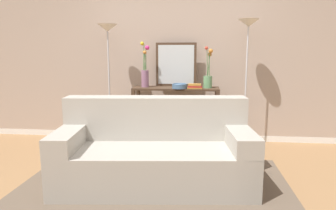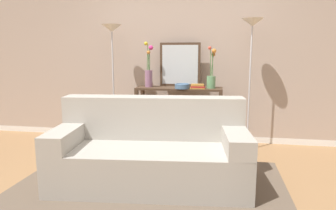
{
  "view_description": "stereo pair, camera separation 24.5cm",
  "coord_description": "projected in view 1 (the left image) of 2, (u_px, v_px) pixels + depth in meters",
  "views": [
    {
      "loc": [
        0.39,
        -2.71,
        1.34
      ],
      "look_at": [
        0.0,
        0.92,
        0.72
      ],
      "focal_mm": 32.44,
      "sensor_mm": 36.0,
      "label": 1
    },
    {
      "loc": [
        0.63,
        -2.67,
        1.34
      ],
      "look_at": [
        0.0,
        0.92,
        0.72
      ],
      "focal_mm": 32.44,
      "sensor_mm": 36.0,
      "label": 2
    }
  ],
  "objects": [
    {
      "name": "fruit_bowl",
      "position": [
        180.0,
        86.0,
        4.24
      ],
      "size": [
        0.21,
        0.21,
        0.07
      ],
      "color": "#4C7093",
      "rests_on": "console_table"
    },
    {
      "name": "vase_tall_flowers",
      "position": [
        145.0,
        73.0,
        4.39
      ],
      "size": [
        0.13,
        0.12,
        0.65
      ],
      "color": "gray",
      "rests_on": "console_table"
    },
    {
      "name": "ground_plane",
      "position": [
        158.0,
        195.0,
        2.92
      ],
      "size": [
        16.0,
        16.0,
        0.02
      ],
      "primitive_type": "cube",
      "color": "#9E754C"
    },
    {
      "name": "area_rug",
      "position": [
        153.0,
        189.0,
        3.03
      ],
      "size": [
        2.74,
        1.92,
        0.01
      ],
      "color": "brown",
      "rests_on": "ground"
    },
    {
      "name": "back_wall",
      "position": [
        176.0,
        42.0,
        4.63
      ],
      "size": [
        12.0,
        0.15,
        3.04
      ],
      "color": "white",
      "rests_on": "ground"
    },
    {
      "name": "book_stack",
      "position": [
        195.0,
        86.0,
        4.23
      ],
      "size": [
        0.21,
        0.14,
        0.07
      ],
      "color": "#B77F33",
      "rests_on": "console_table"
    },
    {
      "name": "console_table",
      "position": [
        176.0,
        106.0,
        4.42
      ],
      "size": [
        1.23,
        0.39,
        0.86
      ],
      "color": "#473323",
      "rests_on": "ground"
    },
    {
      "name": "couch",
      "position": [
        155.0,
        154.0,
        3.13
      ],
      "size": [
        2.02,
        1.05,
        0.88
      ],
      "color": "#ADA89E",
      "rests_on": "ground"
    },
    {
      "name": "floor_lamp_right",
      "position": [
        247.0,
        48.0,
        4.09
      ],
      "size": [
        0.28,
        0.28,
        1.79
      ],
      "color": "silver",
      "rests_on": "ground"
    },
    {
      "name": "floor_lamp_left",
      "position": [
        108.0,
        51.0,
        4.3
      ],
      "size": [
        0.28,
        0.28,
        1.74
      ],
      "color": "silver",
      "rests_on": "ground"
    },
    {
      "name": "wall_mirror",
      "position": [
        176.0,
        65.0,
        4.48
      ],
      "size": [
        0.6,
        0.02,
        0.64
      ],
      "color": "#473323",
      "rests_on": "console_table"
    },
    {
      "name": "book_row_under_console",
      "position": [
        154.0,
        141.0,
        4.54
      ],
      "size": [
        0.36,
        0.17,
        0.12
      ],
      "color": "maroon",
      "rests_on": "ground"
    },
    {
      "name": "vase_short_flowers",
      "position": [
        208.0,
        77.0,
        4.28
      ],
      "size": [
        0.12,
        0.12,
        0.58
      ],
      "color": "#669E6B",
      "rests_on": "console_table"
    }
  ]
}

